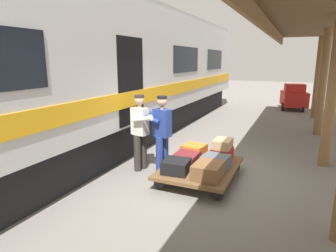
# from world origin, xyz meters

# --- Properties ---
(ground_plane) EXTENTS (60.00, 60.00, 0.00)m
(ground_plane) POSITION_xyz_m (0.00, 0.00, 0.00)
(ground_plane) COLOR slate
(train_car) EXTENTS (3.03, 20.74, 4.00)m
(train_car) POSITION_xyz_m (3.74, 0.00, 2.06)
(train_car) COLOR silver
(train_car) RESTS_ON ground_plane
(luggage_cart) EXTENTS (1.43, 1.93, 0.29)m
(luggage_cart) POSITION_xyz_m (0.41, 0.37, 0.25)
(luggage_cart) COLOR brown
(luggage_cart) RESTS_ON ground_plane
(suitcase_orange_carryall) EXTENTS (0.53, 0.53, 0.27)m
(suitcase_orange_carryall) POSITION_xyz_m (0.73, -0.16, 0.43)
(suitcase_orange_carryall) COLOR #CC6B23
(suitcase_orange_carryall) RESTS_ON luggage_cart
(suitcase_brown_leather) EXTENTS (0.51, 0.63, 0.28)m
(suitcase_brown_leather) POSITION_xyz_m (0.09, 0.91, 0.43)
(suitcase_brown_leather) COLOR brown
(suitcase_brown_leather) RESTS_ON luggage_cart
(suitcase_slate_roller) EXTENTS (0.56, 0.53, 0.26)m
(suitcase_slate_roller) POSITION_xyz_m (0.09, 0.37, 0.43)
(suitcase_slate_roller) COLOR #4C515B
(suitcase_slate_roller) RESTS_ON luggage_cart
(suitcase_maroon_trunk) EXTENTS (0.49, 0.64, 0.22)m
(suitcase_maroon_trunk) POSITION_xyz_m (0.73, 0.37, 0.40)
(suitcase_maroon_trunk) COLOR maroon
(suitcase_maroon_trunk) RESTS_ON luggage_cart
(suitcase_black_hardshell) EXTENTS (0.54, 0.55, 0.25)m
(suitcase_black_hardshell) POSITION_xyz_m (0.73, 0.91, 0.42)
(suitcase_black_hardshell) COLOR black
(suitcase_black_hardshell) RESTS_ON luggage_cart
(suitcase_red_plastic) EXTENTS (0.42, 0.53, 0.28)m
(suitcase_red_plastic) POSITION_xyz_m (0.09, -0.16, 0.43)
(suitcase_red_plastic) COLOR #AD231E
(suitcase_red_plastic) RESTS_ON luggage_cart
(suitcase_tan_vintage) EXTENTS (0.36, 0.49, 0.19)m
(suitcase_tan_vintage) POSITION_xyz_m (0.08, -0.16, 0.67)
(suitcase_tan_vintage) COLOR tan
(suitcase_tan_vintage) RESTS_ON suitcase_red_plastic
(porter_in_overalls) EXTENTS (0.71, 0.52, 1.70)m
(porter_in_overalls) POSITION_xyz_m (1.32, 0.33, 0.93)
(porter_in_overalls) COLOR navy
(porter_in_overalls) RESTS_ON ground_plane
(porter_by_door) EXTENTS (0.72, 0.53, 1.70)m
(porter_by_door) POSITION_xyz_m (1.80, 0.39, 0.93)
(porter_by_door) COLOR #332D28
(porter_by_door) RESTS_ON ground_plane
(baggage_tug) EXTENTS (1.39, 1.87, 1.30)m
(baggage_tug) POSITION_xyz_m (-1.15, -9.86, 0.63)
(baggage_tug) COLOR #B21E19
(baggage_tug) RESTS_ON ground_plane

